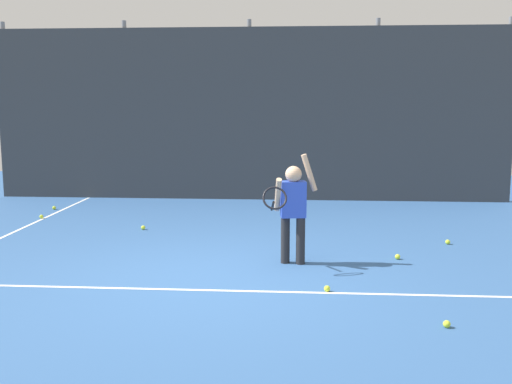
{
  "coord_description": "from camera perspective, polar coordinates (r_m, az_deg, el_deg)",
  "views": [
    {
      "loc": [
        0.99,
        -6.34,
        1.97
      ],
      "look_at": [
        0.47,
        0.98,
        0.85
      ],
      "focal_mm": 41.63,
      "sensor_mm": 36.0,
      "label": 1
    }
  ],
  "objects": [
    {
      "name": "back_fence_windscreen",
      "position": [
        11.96,
        -0.67,
        7.43
      ],
      "size": [
        10.33,
        0.08,
        3.42
      ],
      "primitive_type": "cube",
      "color": "#383D42",
      "rests_on": "ground"
    },
    {
      "name": "tennis_ball_1",
      "position": [
        5.6,
        17.86,
        -11.98
      ],
      "size": [
        0.07,
        0.07,
        0.07
      ],
      "primitive_type": "sphere",
      "color": "#CCE033",
      "rests_on": "ground"
    },
    {
      "name": "tennis_player",
      "position": [
        7.19,
        3.53,
        -1.3
      ],
      "size": [
        0.66,
        0.64,
        1.35
      ],
      "rotation": [
        0.0,
        0.0,
        0.15
      ],
      "color": "#232326",
      "rests_on": "ground"
    },
    {
      "name": "court_line_baseline",
      "position": [
        6.37,
        -5.15,
        -9.36
      ],
      "size": [
        9.0,
        0.05,
        0.0
      ],
      "primitive_type": "cube",
      "color": "white",
      "rests_on": "ground"
    },
    {
      "name": "fence_post_0",
      "position": [
        13.4,
        -22.74,
        7.22
      ],
      "size": [
        0.09,
        0.09,
        3.57
      ],
      "primitive_type": "cylinder",
      "color": "slate",
      "rests_on": "ground"
    },
    {
      "name": "ground_plane",
      "position": [
        6.71,
        -4.65,
        -8.41
      ],
      "size": [
        20.0,
        20.0,
        0.0
      ],
      "primitive_type": "plane",
      "color": "#335B93"
    },
    {
      "name": "fence_post_4",
      "position": [
        12.63,
        22.86,
        7.16
      ],
      "size": [
        0.09,
        0.09,
        3.57
      ],
      "primitive_type": "cylinder",
      "color": "slate",
      "rests_on": "ground"
    },
    {
      "name": "tennis_ball_4",
      "position": [
        7.73,
        13.45,
        -6.07
      ],
      "size": [
        0.07,
        0.07,
        0.07
      ],
      "primitive_type": "sphere",
      "color": "#CCE033",
      "rests_on": "ground"
    },
    {
      "name": "tennis_ball_2",
      "position": [
        9.39,
        -10.79,
        -3.38
      ],
      "size": [
        0.07,
        0.07,
        0.07
      ],
      "primitive_type": "sphere",
      "color": "#CCE033",
      "rests_on": "ground"
    },
    {
      "name": "tennis_ball_5",
      "position": [
        8.72,
        17.95,
        -4.59
      ],
      "size": [
        0.07,
        0.07,
        0.07
      ],
      "primitive_type": "sphere",
      "color": "#CCE033",
      "rests_on": "ground"
    },
    {
      "name": "tennis_ball_3",
      "position": [
        11.55,
        -18.83,
        -1.45
      ],
      "size": [
        0.07,
        0.07,
        0.07
      ],
      "primitive_type": "sphere",
      "color": "#CCE033",
      "rests_on": "ground"
    },
    {
      "name": "tennis_ball_7",
      "position": [
        6.33,
        6.84,
        -9.2
      ],
      "size": [
        0.07,
        0.07,
        0.07
      ],
      "primitive_type": "sphere",
      "color": "#CCE033",
      "rests_on": "ground"
    },
    {
      "name": "tennis_ball_0",
      "position": [
        10.74,
        -19.92,
        -2.24
      ],
      "size": [
        0.07,
        0.07,
        0.07
      ],
      "primitive_type": "sphere",
      "color": "#CCE033",
      "rests_on": "ground"
    },
    {
      "name": "fence_post_2",
      "position": [
        12.01,
        -0.65,
        7.79
      ],
      "size": [
        0.09,
        0.09,
        3.57
      ],
      "primitive_type": "cylinder",
      "color": "slate",
      "rests_on": "ground"
    },
    {
      "name": "fence_post_1",
      "position": [
        12.48,
        -12.31,
        7.63
      ],
      "size": [
        0.09,
        0.09,
        3.57
      ],
      "primitive_type": "cylinder",
      "color": "slate",
      "rests_on": "ground"
    },
    {
      "name": "fence_post_3",
      "position": [
        12.07,
        11.41,
        7.63
      ],
      "size": [
        0.09,
        0.09,
        3.57
      ],
      "primitive_type": "cylinder",
      "color": "slate",
      "rests_on": "ground"
    }
  ]
}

